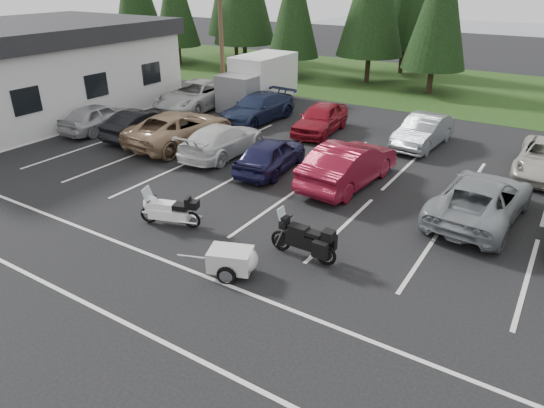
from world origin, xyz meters
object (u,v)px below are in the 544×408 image
Objects in this scene: car_near_5 at (349,164)px; car_far_2 at (321,118)px; utility_pole at (221,23)px; car_far_3 at (423,131)px; car_near_0 at (98,117)px; car_near_1 at (143,124)px; adventure_motorcycle at (303,236)px; car_near_2 at (180,128)px; car_near_6 at (481,199)px; touring_motorcycle at (169,208)px; box_truck at (255,82)px; car_near_3 at (223,140)px; car_far_1 at (258,108)px; car_far_0 at (196,95)px; cargo_trailer at (231,262)px; building at (20,70)px; car_near_4 at (271,155)px.

car_near_5 is 1.15× the size of car_far_2.
utility_pole is 2.06× the size of car_far_3.
car_near_0 is at bearing 6.10° from car_near_5.
adventure_motorcycle reaches higher than car_near_1.
car_near_2 is 7.00m from car_far_2.
car_near_6 is 2.31× the size of touring_motorcycle.
car_near_1 is at bearing 4.50° from car_near_5.
car_near_2 is 1.12× the size of car_near_5.
box_truck is at bearing 14.04° from utility_pole.
touring_motorcycle is (0.53, -11.53, -0.11)m from car_far_2.
adventure_motorcycle is (0.07, -11.63, -0.01)m from car_far_3.
car_far_2 is 1.00× the size of car_far_3.
car_near_3 is at bearing -135.61° from car_far_3.
car_near_2 is 5.25m from car_far_1.
car_far_1 is 14.15m from adventure_motorcycle.
car_near_0 is at bearing -106.80° from car_far_0.
cargo_trailer is (3.33, -1.21, -0.25)m from touring_motorcycle.
car_near_5 is at bearing 0.97° from building.
car_near_6 reaches higher than car_near_3.
car_near_4 is 6.80m from adventure_motorcycle.
car_near_2 is 6.56m from car_far_0.
car_near_4 is at bearing -47.60° from car_far_1.
box_truck is 6.57m from car_far_2.
cargo_trailer is (7.71, -12.77, -0.35)m from car_far_1.
car_near_0 is 6.22m from car_far_0.
car_near_4 is (16.60, -0.05, -1.75)m from building.
car_near_5 is (6.10, -0.09, 0.13)m from car_near_3.
car_near_3 is (4.82, 0.10, -0.00)m from car_near_1.
car_near_3 is 0.91× the size of car_near_6.
car_near_0 is 15.30m from cargo_trailer.
box_truck reaches higher than car_near_2.
car_near_5 reaches higher than car_far_3.
building reaches higher than cargo_trailer.
car_near_4 is 3.29m from car_near_5.
car_far_0 is at bearing -135.12° from box_truck.
car_far_3 is (5.01, 0.68, -0.02)m from car_far_2.
car_near_5 is at bearing -28.96° from car_far_0.
car_far_2 is (3.85, -0.03, 0.01)m from car_far_1.
building is 3.56× the size of car_far_2.
car_near_3 is (3.77, -8.08, -0.75)m from box_truck.
box_truck is 10.82m from car_near_4.
adventure_motorcycle is at bearing 58.76° from car_near_6.
car_near_5 is 4.87m from car_near_6.
car_far_1 reaches higher than touring_motorcycle.
car_far_2 is 11.54m from touring_motorcycle.
car_near_5 is 6.14m from car_far_3.
car_far_2 is at bearing -167.78° from car_far_3.
touring_motorcycle is (16.43, -5.82, -1.82)m from building.
car_far_2 is (9.75, 5.78, 0.03)m from car_near_0.
car_near_0 is 1.79× the size of adventure_motorcycle.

